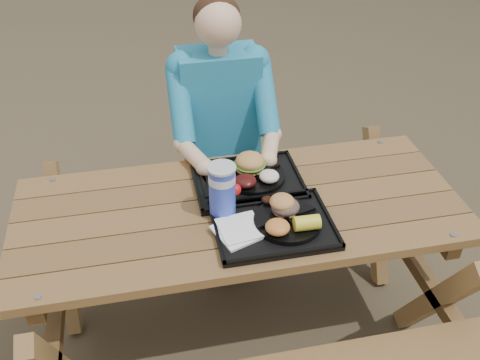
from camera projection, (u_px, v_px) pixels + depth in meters
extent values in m
plane|color=#999999|center=(240.00, 326.00, 2.59)|extent=(60.00, 60.00, 0.00)
cube|color=black|center=(273.00, 226.00, 2.04)|extent=(0.45, 0.35, 0.02)
cube|color=black|center=(248.00, 182.00, 2.27)|extent=(0.45, 0.35, 0.02)
cylinder|color=black|center=(288.00, 221.00, 2.03)|extent=(0.26, 0.26, 0.02)
cylinder|color=black|center=(254.00, 176.00, 2.27)|extent=(0.26, 0.26, 0.02)
cube|color=white|center=(238.00, 231.00, 1.99)|extent=(0.21, 0.21, 0.02)
cylinder|color=#1B36CA|center=(222.00, 191.00, 2.03)|extent=(0.10, 0.10, 0.21)
cylinder|color=black|center=(268.00, 202.00, 2.11)|extent=(0.05, 0.05, 0.03)
cylinder|color=gold|center=(281.00, 198.00, 2.14)|extent=(0.05, 0.05, 0.03)
ellipsoid|color=orange|center=(278.00, 227.00, 1.95)|extent=(0.09, 0.09, 0.05)
cube|color=black|center=(210.00, 184.00, 2.23)|extent=(0.06, 0.17, 0.01)
ellipsoid|color=#440F0D|center=(245.00, 181.00, 2.19)|extent=(0.09, 0.09, 0.04)
ellipsoid|color=white|center=(269.00, 176.00, 2.21)|extent=(0.08, 0.08, 0.05)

